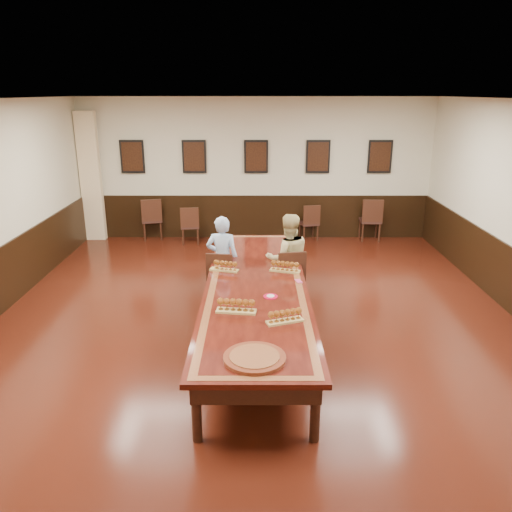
{
  "coord_description": "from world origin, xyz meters",
  "views": [
    {
      "loc": [
        0.0,
        -6.46,
        3.3
      ],
      "look_at": [
        0.0,
        0.5,
        1.0
      ],
      "focal_mm": 35.0,
      "sensor_mm": 36.0,
      "label": 1
    }
  ],
  "objects_px": {
    "chair_woman": "(289,277)",
    "carved_platter": "(255,358)",
    "spare_chair_c": "(309,222)",
    "person_man": "(222,259)",
    "chair_man": "(222,277)",
    "conference_table": "(256,294)",
    "person_woman": "(288,259)",
    "spare_chair_d": "(370,219)",
    "spare_chair_a": "(152,218)",
    "spare_chair_b": "(190,225)"
  },
  "relations": [
    {
      "from": "chair_woman",
      "to": "carved_platter",
      "type": "distance_m",
      "value": 3.15
    },
    {
      "from": "spare_chair_c",
      "to": "carved_platter",
      "type": "distance_m",
      "value": 6.93
    },
    {
      "from": "chair_woman",
      "to": "person_man",
      "type": "relative_size",
      "value": 0.66
    },
    {
      "from": "chair_man",
      "to": "carved_platter",
      "type": "distance_m",
      "value": 3.21
    },
    {
      "from": "chair_man",
      "to": "conference_table",
      "type": "xyz_separation_m",
      "value": [
        0.55,
        -1.1,
        0.16
      ]
    },
    {
      "from": "chair_man",
      "to": "chair_woman",
      "type": "bearing_deg",
      "value": -177.03
    },
    {
      "from": "chair_man",
      "to": "person_woman",
      "type": "height_order",
      "value": "person_woman"
    },
    {
      "from": "person_man",
      "to": "conference_table",
      "type": "distance_m",
      "value": 1.32
    },
    {
      "from": "person_woman",
      "to": "conference_table",
      "type": "distance_m",
      "value": 1.25
    },
    {
      "from": "spare_chair_d",
      "to": "carved_platter",
      "type": "relative_size",
      "value": 1.27
    },
    {
      "from": "spare_chair_d",
      "to": "carved_platter",
      "type": "bearing_deg",
      "value": 70.66
    },
    {
      "from": "spare_chair_a",
      "to": "conference_table",
      "type": "distance_m",
      "value": 5.41
    },
    {
      "from": "spare_chair_d",
      "to": "conference_table",
      "type": "bearing_deg",
      "value": 62.89
    },
    {
      "from": "chair_woman",
      "to": "conference_table",
      "type": "xyz_separation_m",
      "value": [
        -0.53,
        -1.03,
        0.14
      ]
    },
    {
      "from": "carved_platter",
      "to": "spare_chair_b",
      "type": "bearing_deg",
      "value": 102.79
    },
    {
      "from": "spare_chair_b",
      "to": "spare_chair_d",
      "type": "relative_size",
      "value": 0.87
    },
    {
      "from": "carved_platter",
      "to": "chair_man",
      "type": "bearing_deg",
      "value": 99.75
    },
    {
      "from": "chair_man",
      "to": "chair_woman",
      "type": "distance_m",
      "value": 1.09
    },
    {
      "from": "person_woman",
      "to": "spare_chair_a",
      "type": "bearing_deg",
      "value": -60.83
    },
    {
      "from": "spare_chair_d",
      "to": "spare_chair_c",
      "type": "bearing_deg",
      "value": 1.59
    },
    {
      "from": "person_man",
      "to": "person_woman",
      "type": "relative_size",
      "value": 0.97
    },
    {
      "from": "chair_woman",
      "to": "carved_platter",
      "type": "height_order",
      "value": "chair_woman"
    },
    {
      "from": "conference_table",
      "to": "person_woman",
      "type": "bearing_deg",
      "value": 65.67
    },
    {
      "from": "spare_chair_c",
      "to": "conference_table",
      "type": "xyz_separation_m",
      "value": [
        -1.22,
        -4.76,
        0.18
      ]
    },
    {
      "from": "spare_chair_a",
      "to": "spare_chair_c",
      "type": "xyz_separation_m",
      "value": [
        3.66,
        -0.08,
        -0.06
      ]
    },
    {
      "from": "chair_man",
      "to": "spare_chair_c",
      "type": "xyz_separation_m",
      "value": [
        1.78,
        3.66,
        -0.02
      ]
    },
    {
      "from": "chair_man",
      "to": "spare_chair_b",
      "type": "xyz_separation_m",
      "value": [
        -0.94,
        3.38,
        -0.02
      ]
    },
    {
      "from": "spare_chair_a",
      "to": "spare_chair_c",
      "type": "relative_size",
      "value": 1.15
    },
    {
      "from": "spare_chair_d",
      "to": "spare_chair_b",
      "type": "bearing_deg",
      "value": 5.72
    },
    {
      "from": "spare_chair_b",
      "to": "person_man",
      "type": "xyz_separation_m",
      "value": [
        0.95,
        -3.29,
        0.29
      ]
    },
    {
      "from": "chair_man",
      "to": "spare_chair_b",
      "type": "relative_size",
      "value": 1.04
    },
    {
      "from": "chair_man",
      "to": "conference_table",
      "type": "distance_m",
      "value": 1.24
    },
    {
      "from": "person_man",
      "to": "chair_man",
      "type": "bearing_deg",
      "value": 90.0
    },
    {
      "from": "chair_man",
      "to": "person_man",
      "type": "height_order",
      "value": "person_man"
    },
    {
      "from": "spare_chair_b",
      "to": "spare_chair_d",
      "type": "xyz_separation_m",
      "value": [
        4.14,
        0.27,
        0.06
      ]
    },
    {
      "from": "spare_chair_c",
      "to": "conference_table",
      "type": "relative_size",
      "value": 0.17
    },
    {
      "from": "chair_woman",
      "to": "chair_man",
      "type": "bearing_deg",
      "value": -12.73
    },
    {
      "from": "spare_chair_c",
      "to": "person_woman",
      "type": "height_order",
      "value": "person_woman"
    },
    {
      "from": "spare_chair_c",
      "to": "conference_table",
      "type": "bearing_deg",
      "value": 62.58
    },
    {
      "from": "spare_chair_c",
      "to": "carved_platter",
      "type": "xyz_separation_m",
      "value": [
        -1.24,
        -6.81,
        0.35
      ]
    },
    {
      "from": "conference_table",
      "to": "chair_woman",
      "type": "bearing_deg",
      "value": 62.91
    },
    {
      "from": "chair_woman",
      "to": "person_man",
      "type": "distance_m",
      "value": 1.11
    },
    {
      "from": "person_man",
      "to": "carved_platter",
      "type": "height_order",
      "value": "person_man"
    },
    {
      "from": "conference_table",
      "to": "chair_man",
      "type": "bearing_deg",
      "value": 116.81
    },
    {
      "from": "spare_chair_d",
      "to": "person_woman",
      "type": "xyz_separation_m",
      "value": [
        -2.13,
        -3.62,
        0.25
      ]
    },
    {
      "from": "person_woman",
      "to": "carved_platter",
      "type": "distance_m",
      "value": 3.23
    },
    {
      "from": "person_woman",
      "to": "person_man",
      "type": "bearing_deg",
      "value": -12.57
    },
    {
      "from": "spare_chair_a",
      "to": "person_woman",
      "type": "xyz_separation_m",
      "value": [
        2.95,
        -3.7,
        0.25
      ]
    },
    {
      "from": "spare_chair_d",
      "to": "conference_table",
      "type": "distance_m",
      "value": 5.44
    },
    {
      "from": "spare_chair_c",
      "to": "person_woman",
      "type": "relative_size",
      "value": 0.58
    }
  ]
}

